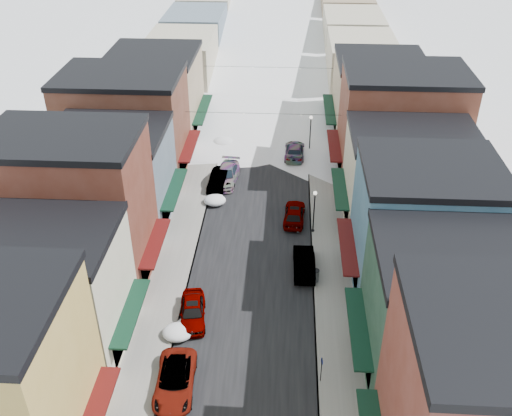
# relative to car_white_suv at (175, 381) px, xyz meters

# --- Properties ---
(road) EXTENTS (10.00, 160.00, 0.01)m
(road) POSITION_rel_car_white_suv_xyz_m (4.14, 51.03, -0.74)
(road) COLOR black
(road) RESTS_ON ground
(sidewalk_left) EXTENTS (3.20, 160.00, 0.15)m
(sidewalk_left) POSITION_rel_car_white_suv_xyz_m (-2.46, 51.03, -0.67)
(sidewalk_left) COLOR gray
(sidewalk_left) RESTS_ON ground
(sidewalk_right) EXTENTS (3.20, 160.00, 0.15)m
(sidewalk_right) POSITION_rel_car_white_suv_xyz_m (10.74, 51.03, -0.67)
(sidewalk_right) COLOR gray
(sidewalk_right) RESTS_ON ground
(curb_left) EXTENTS (0.10, 160.00, 0.15)m
(curb_left) POSITION_rel_car_white_suv_xyz_m (-0.91, 51.03, -0.67)
(curb_left) COLOR slate
(curb_left) RESTS_ON ground
(curb_right) EXTENTS (0.10, 160.00, 0.15)m
(curb_right) POSITION_rel_car_white_suv_xyz_m (9.19, 51.03, -0.67)
(curb_right) COLOR slate
(curb_right) RESTS_ON ground
(bldg_l_cream) EXTENTS (11.30, 8.20, 9.50)m
(bldg_l_cream) POSITION_rel_car_white_suv_xyz_m (-9.05, 3.53, 4.02)
(bldg_l_cream) COLOR beige
(bldg_l_cream) RESTS_ON ground
(bldg_l_brick_near) EXTENTS (12.30, 8.20, 12.50)m
(bldg_l_brick_near) POSITION_rel_car_white_suv_xyz_m (-9.55, 11.53, 5.52)
(bldg_l_brick_near) COLOR maroon
(bldg_l_brick_near) RESTS_ON ground
(bldg_l_grayblue) EXTENTS (11.30, 9.20, 9.00)m
(bldg_l_grayblue) POSITION_rel_car_white_suv_xyz_m (-9.05, 20.03, 3.77)
(bldg_l_grayblue) COLOR slate
(bldg_l_grayblue) RESTS_ON ground
(bldg_l_brick_far) EXTENTS (13.30, 9.20, 11.00)m
(bldg_l_brick_far) POSITION_rel_car_white_suv_xyz_m (-10.05, 29.03, 4.76)
(bldg_l_brick_far) COLOR brown
(bldg_l_brick_far) RESTS_ON ground
(bldg_l_tan) EXTENTS (11.30, 11.20, 10.00)m
(bldg_l_tan) POSITION_rel_car_white_suv_xyz_m (-9.05, 39.03, 4.26)
(bldg_l_tan) COLOR tan
(bldg_l_tan) RESTS_ON ground
(bldg_r_brick_near) EXTENTS (12.30, 9.20, 12.50)m
(bldg_r_brick_near) POSITION_rel_car_white_suv_xyz_m (17.83, -5.97, 5.51)
(bldg_r_brick_near) COLOR brown
(bldg_r_brick_near) RESTS_ON ground
(bldg_r_green) EXTENTS (11.30, 9.20, 9.50)m
(bldg_r_green) POSITION_rel_car_white_suv_xyz_m (17.33, 3.03, 4.02)
(bldg_r_green) COLOR #1F4130
(bldg_r_green) RESTS_ON ground
(bldg_r_blue) EXTENTS (11.30, 9.20, 10.50)m
(bldg_r_blue) POSITION_rel_car_white_suv_xyz_m (17.33, 12.03, 4.52)
(bldg_r_blue) COLOR #3B6A86
(bldg_r_blue) RESTS_ON ground
(bldg_r_cream) EXTENTS (12.30, 9.20, 9.00)m
(bldg_r_cream) POSITION_rel_car_white_suv_xyz_m (17.83, 21.03, 3.77)
(bldg_r_cream) COLOR beige
(bldg_r_cream) RESTS_ON ground
(bldg_r_brick_far) EXTENTS (13.30, 9.20, 11.50)m
(bldg_r_brick_far) POSITION_rel_car_white_suv_xyz_m (18.33, 30.03, 5.01)
(bldg_r_brick_far) COLOR brown
(bldg_r_brick_far) RESTS_ON ground
(bldg_r_tan) EXTENTS (11.30, 11.20, 9.50)m
(bldg_r_tan) POSITION_rel_car_white_suv_xyz_m (17.33, 40.03, 4.01)
(bldg_r_tan) COLOR tan
(bldg_r_tan) RESTS_ON ground
(distant_blocks) EXTENTS (34.00, 55.00, 8.00)m
(distant_blocks) POSITION_rel_car_white_suv_xyz_m (4.14, 74.03, 3.26)
(distant_blocks) COLOR gray
(distant_blocks) RESTS_ON ground
(overhead_cables) EXTENTS (16.40, 15.04, 0.04)m
(overhead_cables) POSITION_rel_car_white_suv_xyz_m (4.14, 38.53, 5.46)
(overhead_cables) COLOR black
(overhead_cables) RESTS_ON ground
(car_white_suv) EXTENTS (2.76, 5.47, 1.48)m
(car_white_suv) POSITION_rel_car_white_suv_xyz_m (0.00, 0.00, 0.00)
(car_white_suv) COLOR silver
(car_white_suv) RESTS_ON ground
(car_silver_sedan) EXTENTS (2.46, 4.82, 1.57)m
(car_silver_sedan) POSITION_rel_car_white_suv_xyz_m (0.15, 6.46, 0.04)
(car_silver_sedan) COLOR gray
(car_silver_sedan) RESTS_ON ground
(car_dark_hatch) EXTENTS (2.11, 4.89, 1.56)m
(car_dark_hatch) POSITION_rel_car_white_suv_xyz_m (-0.16, 26.32, 0.04)
(car_dark_hatch) COLOR black
(car_dark_hatch) RESTS_ON ground
(car_silver_wagon) EXTENTS (2.76, 5.79, 1.63)m
(car_silver_wagon) POSITION_rel_car_white_suv_xyz_m (0.53, 27.28, 0.07)
(car_silver_wagon) COLOR gray
(car_silver_wagon) RESTS_ON ground
(car_green_sedan) EXTENTS (1.81, 4.93, 1.61)m
(car_green_sedan) POSITION_rel_car_white_suv_xyz_m (8.44, 12.78, 0.07)
(car_green_sedan) COLOR black
(car_green_sedan) RESTS_ON ground
(car_gray_suv) EXTENTS (2.20, 4.84, 1.61)m
(car_gray_suv) POSITION_rel_car_white_suv_xyz_m (7.64, 20.25, 0.06)
(car_gray_suv) COLOR #9C9EA4
(car_gray_suv) RESTS_ON ground
(car_black_sedan) EXTENTS (2.33, 5.44, 1.56)m
(car_black_sedan) POSITION_rel_car_white_suv_xyz_m (7.64, 33.44, 0.04)
(car_black_sedan) COLOR black
(car_black_sedan) RESTS_ON ground
(car_lane_silver) EXTENTS (2.32, 4.98, 1.65)m
(car_lane_silver) POSITION_rel_car_white_suv_xyz_m (2.85, 46.94, 0.08)
(car_lane_silver) COLOR gray
(car_lane_silver) RESTS_ON ground
(car_lane_white) EXTENTS (2.67, 5.17, 1.39)m
(car_lane_white) POSITION_rel_car_white_suv_xyz_m (5.74, 56.09, -0.05)
(car_lane_white) COLOR #BCBBBE
(car_lane_white) RESTS_ON ground
(parking_sign) EXTENTS (0.11, 0.28, 2.09)m
(parking_sign) POSITION_rel_car_white_suv_xyz_m (9.38, 1.06, 0.63)
(parking_sign) COLOR black
(parking_sign) RESTS_ON sidewalk_right
(trash_can) EXTENTS (0.61, 0.61, 1.04)m
(trash_can) POSITION_rel_car_white_suv_xyz_m (9.34, 11.33, -0.06)
(trash_can) COLOR #55575A
(trash_can) RESTS_ON sidewalk_right
(streetlamp_near) EXTENTS (0.35, 0.35, 4.18)m
(streetlamp_near) POSITION_rel_car_white_suv_xyz_m (9.34, 18.40, 2.05)
(streetlamp_near) COLOR black
(streetlamp_near) RESTS_ON sidewalk_right
(streetlamp_far) EXTENTS (0.38, 0.38, 4.55)m
(streetlamp_far) POSITION_rel_car_white_suv_xyz_m (9.34, 34.25, 2.28)
(streetlamp_far) COLOR black
(streetlamp_far) RESTS_ON sidewalk_right
(snow_pile_near) EXTENTS (2.20, 2.55, 0.93)m
(snow_pile_near) POSITION_rel_car_white_suv_xyz_m (-0.65, 4.68, -0.30)
(snow_pile_near) COLOR white
(snow_pile_near) RESTS_ON ground
(snow_pile_mid) EXTENTS (2.17, 2.54, 0.92)m
(snow_pile_mid) POSITION_rel_car_white_suv_xyz_m (-0.14, 22.81, -0.30)
(snow_pile_mid) COLOR white
(snow_pile_mid) RESTS_ON ground
(snow_pile_far) EXTENTS (2.56, 2.78, 1.08)m
(snow_pile_far) POSITION_rel_car_white_suv_xyz_m (-0.74, 35.75, -0.22)
(snow_pile_far) COLOR white
(snow_pile_far) RESTS_ON ground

